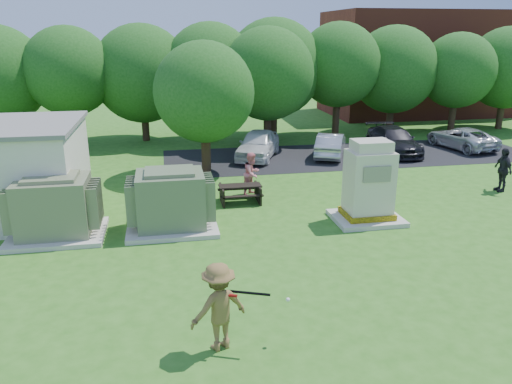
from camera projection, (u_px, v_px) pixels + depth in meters
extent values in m
plane|color=#2D6619|center=(284.00, 284.00, 13.23)|extent=(120.00, 120.00, 0.00)
cube|color=maroon|center=(422.00, 63.00, 40.44)|extent=(15.00, 8.00, 8.00)
cube|color=#232326|center=(350.00, 155.00, 27.09)|extent=(20.00, 6.00, 0.01)
cube|color=beige|center=(58.00, 234.00, 16.28)|extent=(3.00, 2.40, 0.15)
cube|color=#6C7453|center=(54.00, 206.00, 15.99)|extent=(2.20, 1.80, 1.80)
cube|color=#6C7453|center=(50.00, 177.00, 15.70)|extent=(1.60, 1.30, 0.12)
cube|color=#6C7453|center=(12.00, 208.00, 15.76)|extent=(0.32, 1.50, 1.35)
cube|color=#6C7453|center=(95.00, 203.00, 16.20)|extent=(0.32, 1.50, 1.35)
cube|color=beige|center=(172.00, 227.00, 16.93)|extent=(3.00, 2.40, 0.15)
cube|color=#5F6E4D|center=(171.00, 199.00, 16.63)|extent=(2.20, 1.80, 1.80)
cube|color=#5F6E4D|center=(169.00, 172.00, 16.34)|extent=(1.60, 1.30, 0.12)
cube|color=#5F6E4D|center=(132.00, 201.00, 16.40)|extent=(0.32, 1.50, 1.35)
cube|color=#5F6E4D|center=(209.00, 196.00, 16.85)|extent=(0.32, 1.50, 1.35)
cube|color=beige|center=(366.00, 218.00, 17.68)|extent=(2.37, 1.94, 0.16)
cube|color=yellow|center=(367.00, 213.00, 17.63)|extent=(1.67, 1.35, 0.19)
cube|color=beige|center=(369.00, 182.00, 17.27)|extent=(1.51, 1.19, 2.15)
cube|color=beige|center=(371.00, 146.00, 16.89)|extent=(1.24, 0.97, 0.38)
cube|color=gray|center=(377.00, 174.00, 16.56)|extent=(0.97, 0.04, 0.54)
cube|color=black|center=(240.00, 186.00, 19.39)|extent=(1.65, 0.64, 0.05)
cube|color=black|center=(238.00, 189.00, 19.95)|extent=(1.65, 0.23, 0.05)
cube|color=black|center=(242.00, 196.00, 19.01)|extent=(1.65, 0.23, 0.05)
cube|color=black|center=(222.00, 195.00, 19.37)|extent=(0.07, 1.23, 0.68)
cube|color=black|center=(258.00, 193.00, 19.62)|extent=(0.07, 1.23, 0.68)
imported|color=brown|center=(219.00, 307.00, 10.27)|extent=(1.42, 1.11, 1.93)
imported|color=#E3787E|center=(252.00, 174.00, 20.31)|extent=(1.07, 1.07, 1.76)
imported|color=black|center=(503.00, 170.00, 20.73)|extent=(0.51, 1.10, 1.84)
imported|color=silver|center=(258.00, 144.00, 26.34)|extent=(3.33, 4.70, 1.49)
imported|color=#A7A7AB|center=(331.00, 145.00, 26.68)|extent=(2.80, 4.09, 1.28)
imported|color=black|center=(393.00, 140.00, 27.48)|extent=(2.23, 4.90, 1.39)
imported|color=silver|center=(461.00, 138.00, 28.57)|extent=(2.78, 4.68, 1.22)
cylinder|color=black|center=(250.00, 293.00, 10.21)|extent=(0.81, 0.36, 0.06)
cylinder|color=maroon|center=(232.00, 296.00, 10.11)|extent=(0.23, 0.14, 0.06)
sphere|color=white|center=(288.00, 300.00, 10.49)|extent=(0.09, 0.09, 0.09)
cylinder|color=#47301E|center=(4.00, 126.00, 28.93)|extent=(0.44, 0.44, 2.40)
cylinder|color=#47301E|center=(74.00, 122.00, 29.01)|extent=(0.44, 0.44, 2.80)
sphere|color=#235B1C|center=(69.00, 71.00, 28.13)|extent=(5.00, 5.00, 5.00)
cylinder|color=#47301E|center=(145.00, 122.00, 30.53)|extent=(0.44, 0.44, 2.30)
sphere|color=#235B1C|center=(142.00, 74.00, 29.66)|extent=(5.80, 5.80, 5.80)
cylinder|color=#47301E|center=(212.00, 119.00, 30.33)|extent=(0.44, 0.44, 2.70)
sphere|color=#235B1C|center=(210.00, 69.00, 29.43)|extent=(5.40, 5.40, 5.40)
cylinder|color=#47301E|center=(274.00, 117.00, 31.62)|extent=(0.44, 0.44, 2.50)
sphere|color=#235B1C|center=(274.00, 68.00, 30.69)|extent=(6.00, 6.00, 6.00)
cylinder|color=#47301E|center=(336.00, 113.00, 31.88)|extent=(0.44, 0.44, 2.90)
sphere|color=#235B1C|center=(338.00, 65.00, 30.97)|extent=(5.20, 5.20, 5.20)
cylinder|color=#47301E|center=(390.00, 114.00, 33.22)|extent=(0.44, 0.44, 2.40)
sphere|color=#235B1C|center=(394.00, 70.00, 32.35)|extent=(5.60, 5.60, 5.60)
cylinder|color=#47301E|center=(453.00, 113.00, 33.05)|extent=(0.44, 0.44, 2.60)
sphere|color=#235B1C|center=(458.00, 70.00, 32.21)|extent=(4.80, 4.80, 4.80)
cylinder|color=#47301E|center=(501.00, 111.00, 34.32)|extent=(0.44, 0.44, 2.50)
sphere|color=#235B1C|center=(507.00, 68.00, 33.45)|extent=(5.40, 5.40, 5.40)
cylinder|color=#47301E|center=(206.00, 148.00, 23.46)|extent=(0.44, 0.44, 2.40)
sphere|color=#235B1C|center=(204.00, 92.00, 22.67)|extent=(4.60, 4.60, 4.60)
cylinder|color=#47301E|center=(267.00, 125.00, 28.81)|extent=(0.44, 0.44, 2.60)
sphere|color=#235B1C|center=(268.00, 74.00, 27.94)|extent=(5.20, 5.20, 5.20)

